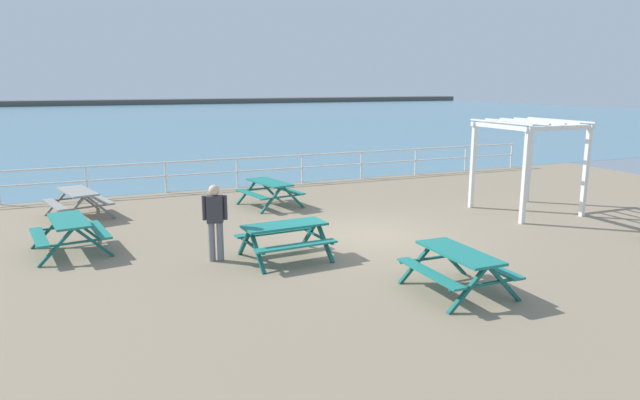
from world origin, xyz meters
The scene contains 11 objects.
ground_plane centered at (0.00, 0.00, -0.10)m, with size 30.00×24.00×0.20m, color gray.
sea_band centered at (0.00, 52.75, 0.00)m, with size 142.00×90.00×0.01m, color teal.
distant_shoreline centered at (0.00, 95.75, 0.00)m, with size 142.00×6.00×1.80m, color #4C4C47.
seaward_railing centered at (0.00, 7.75, 0.77)m, with size 23.07×0.07×1.08m.
picnic_table_near_left centered at (-0.34, -4.12, 0.58)m, with size 1.55×1.81×0.80m.
picnic_table_near_right centered at (-2.56, -0.99, 0.58)m, with size 1.90×1.65×0.80m.
picnic_table_mid_centre centered at (-1.19, 4.21, 0.58)m, with size 1.83×2.06×0.80m.
picnic_table_far_left centered at (-6.65, 4.96, 0.58)m, with size 1.91×2.12×0.80m.
picnic_table_far_right centered at (-6.85, 1.33, 0.58)m, with size 1.76×1.99×0.80m.
visitor centered at (-3.97, -0.56, 0.95)m, with size 0.51×0.31×1.66m.
lattice_pergola centered at (5.52, 0.48, 2.00)m, with size 2.45×2.57×2.70m.
Camera 1 is at (-6.46, -12.02, 3.74)m, focal length 31.38 mm.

